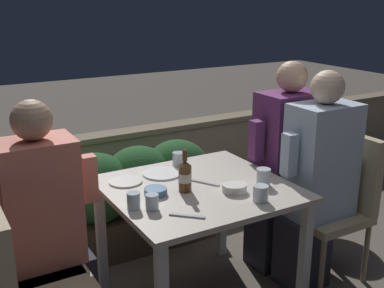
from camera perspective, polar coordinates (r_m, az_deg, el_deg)
name	(u,v)px	position (r m, az deg, el deg)	size (l,w,h in m)	color
parapet_wall	(108,173)	(3.91, -9.89, -3.44)	(9.00, 0.18, 0.67)	gray
dining_table	(198,202)	(2.62, 0.74, -6.94)	(0.95, 0.89, 0.73)	#BCB2A3
planter_hedge	(139,192)	(3.36, -6.35, -5.67)	(1.11, 0.47, 0.73)	brown
chair_left_near	(26,285)	(2.22, -19.07, -15.53)	(0.43, 0.43, 0.91)	tan
chair_left_far	(8,252)	(2.50, -20.99, -11.82)	(0.43, 0.43, 0.91)	tan
person_coral_top	(49,224)	(2.49, -16.63, -9.03)	(0.47, 0.26, 1.26)	#282833
chair_right_near	(339,194)	(3.10, 16.98, -5.67)	(0.43, 0.43, 0.91)	tan
person_blue_shirt	(316,181)	(2.92, 14.49, -4.29)	(0.48, 0.26, 1.31)	#282833
chair_right_far	(305,180)	(3.27, 13.27, -4.16)	(0.43, 0.43, 0.91)	tan
person_purple_stripe	(283,166)	(3.10, 10.74, -2.58)	(0.47, 0.26, 1.33)	#282833
beer_bottle	(185,176)	(2.49, -0.83, -3.76)	(0.07, 0.07, 0.23)	brown
plate_0	(126,181)	(2.66, -7.88, -4.42)	(0.18, 0.18, 0.01)	silver
plate_1	(162,173)	(2.76, -3.58, -3.49)	(0.22, 0.22, 0.01)	white
bowl_0	(156,191)	(2.48, -4.33, -5.56)	(0.12, 0.12, 0.04)	#4C709E
bowl_1	(235,187)	(2.52, 5.06, -5.13)	(0.13, 0.13, 0.04)	silver
glass_cup_0	(261,193)	(2.41, 8.13, -5.82)	(0.08, 0.08, 0.08)	silver
glass_cup_1	(134,201)	(2.32, -6.95, -6.69)	(0.06, 0.06, 0.08)	silver
glass_cup_2	(263,177)	(2.61, 8.46, -3.91)	(0.08, 0.08, 0.09)	silver
glass_cup_3	(178,159)	(2.87, -1.64, -1.81)	(0.07, 0.07, 0.08)	silver
glass_cup_4	(152,202)	(2.31, -4.77, -6.87)	(0.06, 0.06, 0.08)	silver
fork_0	(205,183)	(2.62, 1.54, -4.59)	(0.10, 0.16, 0.01)	silver
fork_1	(187,216)	(2.25, -0.58, -8.50)	(0.14, 0.13, 0.01)	silver
potted_plant	(308,159)	(3.86, 13.64, -1.75)	(0.40, 0.40, 0.78)	#B2A899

